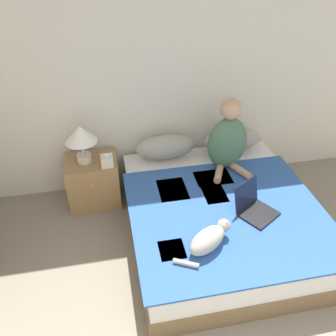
{
  "coord_description": "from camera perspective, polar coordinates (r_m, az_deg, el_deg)",
  "views": [
    {
      "loc": [
        -0.69,
        0.03,
        2.56
      ],
      "look_at": [
        -0.2,
        2.49,
        0.79
      ],
      "focal_mm": 38.0,
      "sensor_mm": 36.0,
      "label": 1
    }
  ],
  "objects": [
    {
      "name": "laptop_open",
      "position": [
        3.21,
        13.68,
        -6.1
      ],
      "size": [
        0.42,
        0.43,
        0.27
      ],
      "rotation": [
        0.0,
        0.0,
        0.55
      ],
      "color": "black",
      "rests_on": "bed"
    },
    {
      "name": "tissue_box",
      "position": [
        3.58,
        -9.76,
        1.17
      ],
      "size": [
        0.12,
        0.12,
        0.14
      ],
      "color": "beige",
      "rests_on": "nightstand"
    },
    {
      "name": "person_sitting",
      "position": [
        3.57,
        9.57,
        4.48
      ],
      "size": [
        0.4,
        0.39,
        0.76
      ],
      "color": "#476B4C",
      "rests_on": "bed"
    },
    {
      "name": "cat_tabby",
      "position": [
        2.82,
        6.56,
        -11.24
      ],
      "size": [
        0.51,
        0.36,
        0.17
      ],
      "rotation": [
        0.0,
        0.0,
        0.58
      ],
      "color": "#A8A399",
      "rests_on": "bed"
    },
    {
      "name": "wall_back",
      "position": [
        3.69,
        0.22,
        14.82
      ],
      "size": [
        5.26,
        0.05,
        2.55
      ],
      "color": "beige",
      "rests_on": "ground_plane"
    },
    {
      "name": "bed",
      "position": [
        3.46,
        8.28,
        -7.85
      ],
      "size": [
        1.71,
        1.92,
        0.44
      ],
      "color": "brown",
      "rests_on": "ground_plane"
    },
    {
      "name": "pillow_near",
      "position": [
        3.78,
        -0.44,
        3.41
      ],
      "size": [
        0.64,
        0.27,
        0.26
      ],
      "color": "gray",
      "rests_on": "bed"
    },
    {
      "name": "pillow_far",
      "position": [
        3.97,
        10.27,
        4.47
      ],
      "size": [
        0.64,
        0.27,
        0.26
      ],
      "color": "gray",
      "rests_on": "bed"
    },
    {
      "name": "table_lamp",
      "position": [
        3.57,
        -13.83,
        4.94
      ],
      "size": [
        0.32,
        0.32,
        0.4
      ],
      "color": "beige",
      "rests_on": "nightstand"
    },
    {
      "name": "nightstand",
      "position": [
        3.86,
        -11.84,
        -2.13
      ],
      "size": [
        0.53,
        0.45,
        0.53
      ],
      "color": "#937047",
      "rests_on": "ground_plane"
    }
  ]
}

